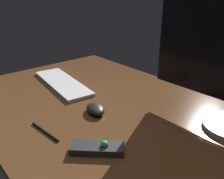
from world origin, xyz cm
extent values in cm
cube|color=brown|center=(0.00, 0.00, 1.00)|extent=(140.00, 84.00, 2.00)
cube|color=white|center=(-37.95, -0.71, 2.69)|extent=(42.38, 17.49, 1.38)
ellipsoid|color=black|center=(-5.24, -5.48, 3.53)|extent=(11.03, 8.74, 3.07)
cube|color=#2D2D33|center=(13.61, -18.96, 3.05)|extent=(14.44, 14.71, 2.10)
sphere|color=green|center=(15.07, -17.45, 4.50)|extent=(2.28, 2.28, 2.28)
cylinder|color=black|center=(-5.04, -26.02, 2.39)|extent=(14.96, 2.28, 0.78)
camera|label=1|loc=(59.77, -52.83, 46.22)|focal=39.05mm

